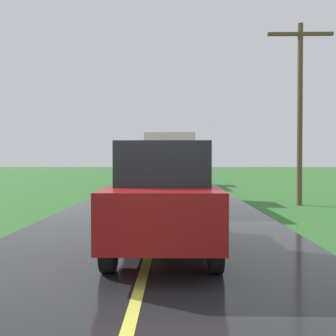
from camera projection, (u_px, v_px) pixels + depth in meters
The scene contains 7 objects.
ground_plane at pixel (143, 279), 5.16m from camera, with size 200.00×200.00×0.00m, color #336B2D.
road_surface at pixel (143, 277), 5.15m from camera, with size 6.40×120.00×0.08m, color #232326.
centre_line at pixel (143, 274), 5.15m from camera, with size 0.14×108.00×0.01m, color #E0D64C.
banana_truck_near at pixel (169, 167), 14.54m from camera, with size 2.38×5.82×2.80m.
banana_truck_far at pixel (172, 164), 25.21m from camera, with size 2.38×5.81×2.80m.
utility_pole_roadside at pixel (300, 106), 13.79m from camera, with size 2.49×0.20×6.94m.
following_car at pixel (164, 196), 6.43m from camera, with size 1.74×4.10×1.92m.
Camera 1 is at (0.44, -5.12, 1.69)m, focal length 38.60 mm.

